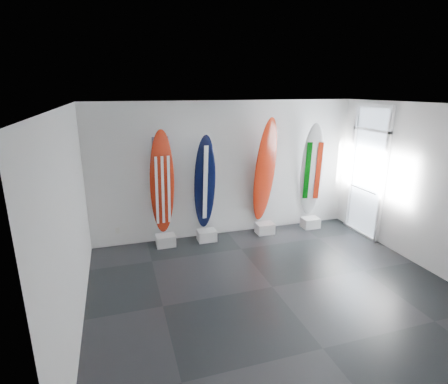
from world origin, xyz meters
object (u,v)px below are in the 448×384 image
object	(u,v)px
surfboard_usa	(162,183)
surfboard_italy	(312,171)
surfboard_navy	(205,183)
surfboard_swiss	(265,171)

from	to	relation	value
surfboard_usa	surfboard_italy	world-z (taller)	surfboard_italy
surfboard_usa	surfboard_italy	size ratio (longest dim) A/B	0.98
surfboard_usa	surfboard_navy	world-z (taller)	surfboard_usa
surfboard_usa	surfboard_swiss	distance (m)	2.30
surfboard_usa	surfboard_navy	distance (m)	0.91
surfboard_navy	surfboard_swiss	xyz separation A→B (m)	(1.39, 0.00, 0.16)
surfboard_usa	surfboard_swiss	size ratio (longest dim) A/B	0.92
surfboard_usa	surfboard_swiss	bearing A→B (deg)	-5.26
surfboard_usa	surfboard_italy	distance (m)	3.50
surfboard_navy	surfboard_italy	xyz separation A→B (m)	(2.59, 0.00, 0.09)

